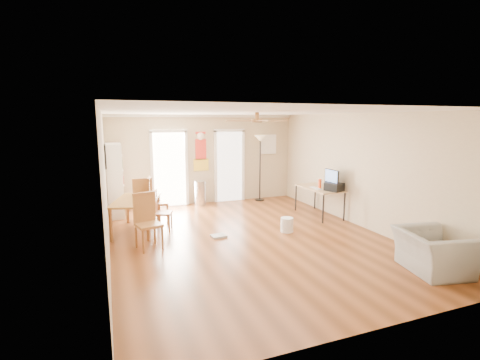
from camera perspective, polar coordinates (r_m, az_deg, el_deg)
name	(u,v)px	position (r m, az deg, el deg)	size (l,w,h in m)	color
floor	(250,239)	(7.41, 1.68, -9.54)	(7.00, 7.00, 0.00)	brown
ceiling	(251,112)	(7.00, 1.78, 10.99)	(5.50, 7.00, 0.00)	silver
wall_back	(205,159)	(10.38, -5.72, 3.35)	(5.50, 0.04, 2.60)	beige
wall_front	(372,225)	(4.16, 20.71, -6.91)	(5.50, 0.04, 2.60)	beige
wall_left	(105,186)	(6.56, -21.06, -0.98)	(0.04, 7.00, 2.60)	beige
wall_right	(361,171)	(8.52, 19.07, 1.47)	(0.04, 7.00, 2.60)	beige
crown_molding	(251,114)	(7.00, 1.78, 10.67)	(5.50, 7.00, 0.08)	white
kitchen_doorway	(170,170)	(10.17, -11.39, 1.66)	(0.90, 0.10, 2.10)	white
bathroom_doorway	(229,167)	(10.61, -1.76, 2.17)	(0.80, 0.10, 2.10)	white
wall_decal	(201,151)	(10.30, -6.39, 4.69)	(0.46, 0.03, 1.10)	red
ac_grille	(269,144)	(11.03, 4.67, 5.83)	(0.50, 0.04, 0.60)	white
framed_poster	(105,156)	(7.89, -21.07, 3.66)	(0.04, 0.66, 0.48)	black
ceiling_fan	(257,121)	(6.72, 2.77, 9.59)	(1.24, 1.24, 0.20)	#593819
bookshelf	(115,180)	(9.44, -19.69, -0.06)	(0.37, 0.84, 1.87)	silver
dining_table	(137,215)	(8.13, -16.42, -5.53)	(0.87, 1.44, 0.72)	olive
dining_chair_right_a	(159,200)	(8.60, -13.08, -3.24)	(0.46, 0.46, 1.11)	brown
dining_chair_right_b	(163,211)	(8.01, -12.42, -4.90)	(0.37, 0.37, 0.91)	brown
dining_chair_near	(149,222)	(6.94, -14.65, -6.61)	(0.44, 0.44, 1.06)	#A76B36
dining_chair_far	(142,200)	(8.79, -15.59, -3.11)	(0.45, 0.45, 1.09)	olive
trash_can	(200,193)	(10.21, -6.54, -2.14)	(0.33, 0.33, 0.71)	silver
torchiere_lamp	(260,168)	(10.68, 3.28, 1.94)	(0.38, 0.38, 2.00)	black
computer_desk	(319,201)	(9.29, 12.69, -3.43)	(0.69, 1.37, 0.74)	tan
imac	(332,180)	(8.95, 14.66, 0.06)	(0.08, 0.55, 0.51)	black
keyboard	(316,188)	(9.07, 12.21, -1.30)	(0.13, 0.40, 0.02)	silver
printer	(334,187)	(8.85, 15.07, -1.08)	(0.33, 0.39, 0.20)	black
orange_bottle	(320,184)	(9.08, 12.86, -0.59)	(0.08, 0.08, 0.24)	#F44415
wastebasket_a	(287,225)	(7.87, 7.64, -7.23)	(0.28, 0.28, 0.32)	silver
floor_cloth	(219,236)	(7.52, -3.50, -9.08)	(0.31, 0.24, 0.04)	#A9A8A3
armchair	(432,252)	(6.59, 28.75, -10.18)	(1.04, 0.91, 0.67)	gray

